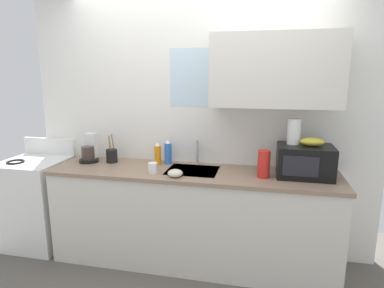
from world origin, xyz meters
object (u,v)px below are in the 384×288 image
(coffee_maker, at_px, (90,151))
(cereal_canister, at_px, (264,164))
(microwave, at_px, (305,161))
(banana_bunch, at_px, (312,142))
(mug_white, at_px, (153,168))
(stove_range, at_px, (37,202))
(small_bowl, at_px, (175,173))
(dish_soap_bottle_blue, at_px, (168,152))
(utensil_crock, at_px, (112,155))
(paper_towel_roll, at_px, (294,131))
(dish_soap_bottle_orange, at_px, (158,154))

(coffee_maker, distance_m, cereal_canister, 1.71)
(microwave, bearing_deg, banana_bunch, 1.77)
(cereal_canister, height_order, mug_white, cereal_canister)
(coffee_maker, bearing_deg, mug_white, -18.33)
(stove_range, xyz_separation_m, small_bowl, (1.55, -0.20, 0.47))
(dish_soap_bottle_blue, bearing_deg, mug_white, -96.72)
(coffee_maker, bearing_deg, dish_soap_bottle_blue, 6.59)
(microwave, xyz_separation_m, small_bowl, (-1.08, -0.25, -0.10))
(microwave, distance_m, utensil_crock, 1.82)
(paper_towel_roll, distance_m, dish_soap_bottle_orange, 1.28)
(banana_bunch, height_order, dish_soap_bottle_blue, banana_bunch)
(banana_bunch, distance_m, mug_white, 1.38)
(paper_towel_roll, bearing_deg, stove_range, -177.81)
(microwave, bearing_deg, mug_white, -171.72)
(stove_range, bearing_deg, cereal_canister, -1.34)
(cereal_canister, distance_m, utensil_crock, 1.49)
(cereal_canister, bearing_deg, utensil_crock, 173.43)
(coffee_maker, height_order, mug_white, coffee_maker)
(coffee_maker, bearing_deg, utensil_crock, 2.86)
(coffee_maker, relative_size, dish_soap_bottle_orange, 1.28)
(stove_range, distance_m, dish_soap_bottle_orange, 1.40)
(paper_towel_roll, height_order, cereal_canister, paper_towel_roll)
(stove_range, distance_m, dish_soap_bottle_blue, 1.49)
(banana_bunch, bearing_deg, small_bowl, -167.48)
(stove_range, relative_size, mug_white, 11.37)
(dish_soap_bottle_blue, height_order, utensil_crock, utensil_crock)
(cereal_canister, relative_size, utensil_crock, 0.81)
(coffee_maker, bearing_deg, cereal_canister, -5.31)
(microwave, bearing_deg, stove_range, -179.02)
(coffee_maker, xyz_separation_m, mug_white, (0.75, -0.25, -0.06))
(banana_bunch, distance_m, small_bowl, 1.18)
(banana_bunch, xyz_separation_m, utensil_crock, (-1.86, 0.07, -0.23))
(utensil_crock, xyz_separation_m, small_bowl, (0.74, -0.32, -0.04))
(dish_soap_bottle_blue, height_order, mug_white, dish_soap_bottle_blue)
(banana_bunch, height_order, utensil_crock, banana_bunch)
(banana_bunch, bearing_deg, stove_range, -179.00)
(microwave, height_order, dish_soap_bottle_orange, microwave)
(utensil_crock, bearing_deg, dish_soap_bottle_orange, 3.57)
(utensil_crock, bearing_deg, coffee_maker, -177.14)
(banana_bunch, bearing_deg, mug_white, -171.96)
(stove_range, xyz_separation_m, dish_soap_bottle_blue, (1.37, 0.20, 0.55))
(microwave, bearing_deg, dish_soap_bottle_blue, 173.14)
(coffee_maker, relative_size, small_bowl, 2.15)
(paper_towel_roll, xyz_separation_m, coffee_maker, (-1.94, 0.01, -0.28))
(stove_range, distance_m, paper_towel_roll, 2.66)
(dish_soap_bottle_blue, bearing_deg, utensil_crock, -171.90)
(dish_soap_bottle_orange, xyz_separation_m, small_bowl, (0.27, -0.35, -0.07))
(paper_towel_roll, bearing_deg, small_bowl, -162.91)
(utensil_crock, bearing_deg, cereal_canister, -6.57)
(banana_bunch, relative_size, paper_towel_roll, 0.91)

